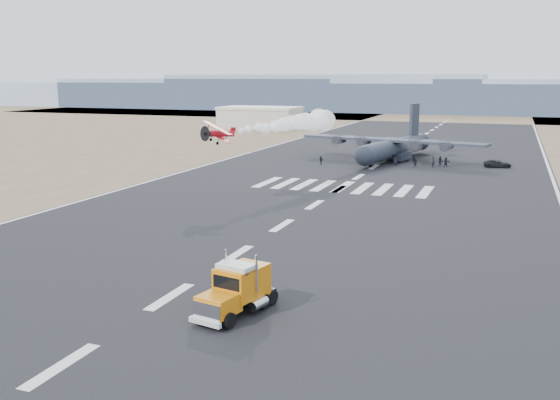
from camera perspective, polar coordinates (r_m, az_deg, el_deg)
The scene contains 21 objects.
ground at distance 47.41m, azimuth -10.03°, elevation -8.70°, with size 500.00×500.00×0.00m, color black.
scrub_far at distance 269.72m, azimuth 15.64°, elevation 7.41°, with size 500.00×80.00×0.00m, color brown.
runway_markings at distance 102.17m, azimuth 7.19°, elevation 2.12°, with size 60.00×260.00×0.01m, color silver, non-canonical shape.
ridge_seg_a at distance 369.54m, azimuth -15.94°, elevation 9.32°, with size 150.00×50.00×13.00m, color #899AAF.
ridge_seg_b at distance 335.30m, azimuth -6.82°, elevation 9.69°, with size 150.00×50.00×15.00m, color #899AAF.
ridge_seg_c at distance 311.05m, azimuth 4.05°, elevation 9.81°, with size 150.00×50.00×17.00m, color #899AAF.
ridge_seg_d at distance 299.30m, azimuth 16.22°, elevation 8.96°, with size 150.00×50.00×13.00m, color #899AAF.
hangar_left at distance 198.40m, azimuth -1.83°, elevation 7.57°, with size 24.50×14.50×6.70m.
semi_truck at distance 43.20m, azimuth -3.92°, elevation -8.10°, with size 3.89×8.08×3.55m.
aerobatic_biplane at distance 80.40m, azimuth -5.63°, elevation 6.09°, with size 5.35×5.07×2.79m.
smoke_trail at distance 98.88m, azimuth 2.61°, elevation 7.19°, with size 7.63×26.80×3.44m.
transport_aircraft at distance 123.13m, azimuth 10.43°, elevation 4.84°, with size 36.47×29.84×10.58m.
support_vehicle at distance 118.68m, azimuth 19.27°, elevation 3.16°, with size 2.20×4.78×1.33m, color black.
crew_a at distance 115.60m, azimuth 13.83°, elevation 3.40°, with size 0.68×0.56×1.86m, color black.
crew_b at distance 114.61m, azimuth 12.28°, elevation 3.33°, with size 0.77×0.47×1.58m, color black.
crew_c at distance 119.65m, azimuth 12.14°, elevation 3.71°, with size 1.16×0.54×1.79m, color black.
crew_d at distance 116.15m, azimuth 3.76°, elevation 3.66°, with size 0.92×0.47×1.57m, color black.
crew_e at distance 118.42m, azimuth 10.40°, elevation 3.71°, with size 0.89×0.54×1.81m, color black.
crew_f at distance 116.04m, azimuth 14.92°, elevation 3.36°, with size 1.66×0.54×1.79m, color black.
crew_g at distance 114.76m, azimuth 10.54°, elevation 3.41°, with size 0.58×0.48×1.60m, color black.
crew_h at distance 117.41m, azimuth 14.42°, elevation 3.44°, with size 0.82×0.51×1.70m, color black.
Camera 1 is at (22.96, -38.26, 16.01)m, focal length 40.00 mm.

